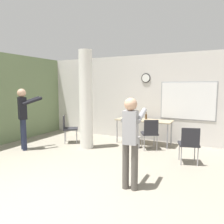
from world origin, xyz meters
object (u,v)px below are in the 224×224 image
folding_table (144,122)px  person_playing_side (131,136)px  chair_mid_room (189,142)px  bottle_on_table (146,116)px  chair_table_right (150,132)px  person_watching_back (24,114)px  chair_near_pillar (68,127)px

folding_table → person_playing_side: person_playing_side is taller
chair_mid_room → person_playing_side: 1.94m
bottle_on_table → chair_table_right: bearing=-62.7°
bottle_on_table → person_playing_side: size_ratio=0.14×
person_watching_back → bottle_on_table: bearing=39.0°
chair_near_pillar → person_playing_side: person_playing_side is taller
folding_table → chair_table_right: chair_table_right is taller
chair_near_pillar → person_playing_side: (2.95, -2.00, 0.43)m
bottle_on_table → person_watching_back: size_ratio=0.13×
folding_table → person_watching_back: (-2.79, -2.14, 0.31)m
bottle_on_table → chair_near_pillar: size_ratio=0.26×
chair_near_pillar → person_watching_back: person_watching_back is taller
folding_table → chair_table_right: (0.37, -0.53, -0.19)m
bottle_on_table → person_watching_back: person_watching_back is taller
chair_mid_room → person_watching_back: bearing=-168.1°
chair_mid_room → folding_table: bearing=141.0°
person_watching_back → chair_table_right: bearing=27.0°
chair_mid_room → bottle_on_table: bearing=137.4°
folding_table → chair_mid_room: (1.52, -1.23, -0.19)m
bottle_on_table → chair_mid_room: 2.06m
chair_table_right → bottle_on_table: bearing=117.3°
person_watching_back → person_playing_side: 3.68m
person_playing_side → bottle_on_table: bearing=103.8°
folding_table → person_playing_side: 3.09m
person_watching_back → person_playing_side: bearing=-13.1°
folding_table → chair_mid_room: bearing=-39.0°
folding_table → chair_near_pillar: chair_near_pillar is taller
chair_table_right → chair_near_pillar: size_ratio=1.00×
bottle_on_table → person_playing_side: person_playing_side is taller
chair_mid_room → chair_table_right: bearing=148.6°
chair_near_pillar → person_playing_side: size_ratio=0.54×
chair_mid_room → person_watching_back: (-4.31, -0.91, 0.50)m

